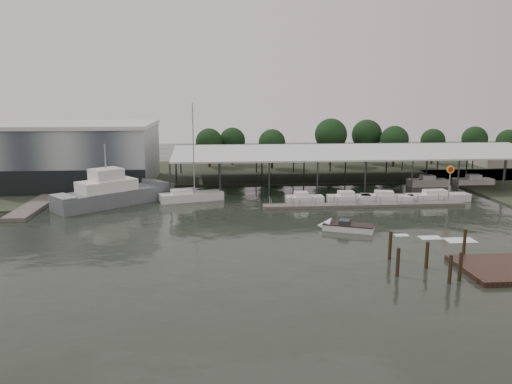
{
  "coord_description": "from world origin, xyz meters",
  "views": [
    {
      "loc": [
        -5.32,
        -55.68,
        15.4
      ],
      "look_at": [
        -0.07,
        8.84,
        2.5
      ],
      "focal_mm": 35.0,
      "sensor_mm": 36.0,
      "label": 1
    }
  ],
  "objects": [
    {
      "name": "grey_trawler",
      "position": [
        -19.53,
        14.08,
        1.58
      ],
      "size": [
        15.93,
        14.25,
        8.84
      ],
      "rotation": [
        0.0,
        0.0,
        0.69
      ],
      "color": "slate",
      "rests_on": "ground"
    },
    {
      "name": "moored_cruiser_3",
      "position": [
        26.61,
        12.6,
        0.61
      ],
      "size": [
        9.2,
        2.58,
        1.7
      ],
      "rotation": [
        0.0,
        0.0,
        0.04
      ],
      "color": "white",
      "rests_on": "ground"
    },
    {
      "name": "land_strip_west",
      "position": [
        -40.0,
        30.0,
        0.1
      ],
      "size": [
        20.0,
        40.0,
        0.3
      ],
      "color": "#333A2B",
      "rests_on": "ground"
    },
    {
      "name": "horizon_tree_line",
      "position": [
        24.06,
        47.94,
        5.86
      ],
      "size": [
        69.43,
        11.77,
        10.17
      ],
      "color": "#2F2114",
      "rests_on": "ground"
    },
    {
      "name": "moored_cruiser_1",
      "position": [
        13.53,
        12.63,
        0.61
      ],
      "size": [
        6.34,
        2.48,
        1.7
      ],
      "rotation": [
        0.0,
        0.0,
        -0.04
      ],
      "color": "white",
      "rests_on": "ground"
    },
    {
      "name": "storage_warehouse",
      "position": [
        -28.0,
        29.94,
        5.29
      ],
      "size": [
        24.5,
        20.5,
        10.5
      ],
      "color": "#9AA0A4",
      "rests_on": "ground"
    },
    {
      "name": "land_strip_far",
      "position": [
        0.0,
        42.0,
        0.1
      ],
      "size": [
        140.0,
        30.0,
        0.3
      ],
      "color": "#333A2B",
      "rests_on": "ground"
    },
    {
      "name": "mooring_pilings",
      "position": [
        13.52,
        -14.98,
        0.96
      ],
      "size": [
        8.81,
        7.32,
        3.29
      ],
      "color": "#39271C",
      "rests_on": "ground"
    },
    {
      "name": "floating_dock",
      "position": [
        15.0,
        10.0,
        0.2
      ],
      "size": [
        28.0,
        2.0,
        1.4
      ],
      "color": "#646058",
      "rests_on": "ground"
    },
    {
      "name": "trawler_dock",
      "position": [
        -30.0,
        14.0,
        0.25
      ],
      "size": [
        3.0,
        18.0,
        0.5
      ],
      "color": "#646058",
      "rests_on": "ground"
    },
    {
      "name": "white_sailboat",
      "position": [
        -9.07,
        15.65,
        0.66
      ],
      "size": [
        9.46,
        5.05,
        14.2
      ],
      "rotation": [
        0.0,
        0.0,
        0.28
      ],
      "color": "white",
      "rests_on": "ground"
    },
    {
      "name": "moored_cruiser_2",
      "position": [
        19.01,
        12.41,
        0.61
      ],
      "size": [
        7.71,
        3.73,
        1.7
      ],
      "rotation": [
        0.0,
        0.0,
        -0.21
      ],
      "color": "white",
      "rests_on": "ground"
    },
    {
      "name": "ground",
      "position": [
        0.0,
        0.0,
        0.0
      ],
      "size": [
        200.0,
        200.0,
        0.0
      ],
      "primitive_type": "plane",
      "color": "black",
      "rests_on": "ground"
    },
    {
      "name": "speedboat_underway",
      "position": [
        9.08,
        -1.81,
        0.39
      ],
      "size": [
        16.5,
        8.22,
        2.0
      ],
      "rotation": [
        0.0,
        0.0,
        2.74
      ],
      "color": "white",
      "rests_on": "ground"
    },
    {
      "name": "covered_boat_shed",
      "position": [
        17.0,
        28.0,
        6.13
      ],
      "size": [
        58.24,
        24.0,
        6.96
      ],
      "color": "silver",
      "rests_on": "ground"
    },
    {
      "name": "shell_fuel_sign",
      "position": [
        27.0,
        9.99,
        3.93
      ],
      "size": [
        1.1,
        0.18,
        5.55
      ],
      "color": "#989A9D",
      "rests_on": "ground"
    },
    {
      "name": "moored_cruiser_0",
      "position": [
        7.08,
        12.64,
        0.61
      ],
      "size": [
        5.29,
        2.22,
        1.7
      ],
      "rotation": [
        0.0,
        0.0,
        -0.0
      ],
      "color": "white",
      "rests_on": "ground"
    }
  ]
}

